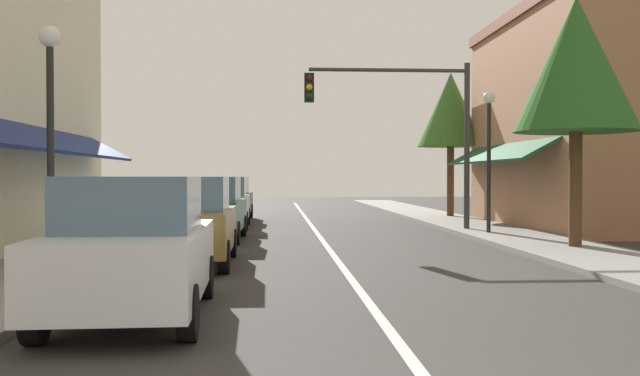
{
  "coord_description": "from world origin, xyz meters",
  "views": [
    {
      "loc": [
        -1.3,
        -3.52,
        1.77
      ],
      "look_at": [
        -0.28,
        12.5,
        1.51
      ],
      "focal_mm": 39.33,
      "sensor_mm": 36.0,
      "label": 1
    }
  ],
  "objects_px": {
    "parked_car_third_left": "(211,209)",
    "street_lamp_right_mid": "(489,137)",
    "parked_car_nearest_left": "(134,248)",
    "tree_right_far": "(451,110)",
    "street_lamp_left_near": "(50,107)",
    "parked_car_distant_left": "(229,199)",
    "traffic_signal_mast_arm": "(409,115)",
    "tree_right_near": "(576,65)",
    "parked_car_second_left": "(188,221)",
    "parked_car_far_left": "(223,202)"
  },
  "relations": [
    {
      "from": "parked_car_third_left",
      "to": "street_lamp_right_mid",
      "type": "xyz_separation_m",
      "value": [
        8.11,
        0.85,
        2.06
      ]
    },
    {
      "from": "parked_car_nearest_left",
      "to": "tree_right_near",
      "type": "xyz_separation_m",
      "value": [
        8.87,
        7.34,
        3.53
      ]
    },
    {
      "from": "street_lamp_left_near",
      "to": "tree_right_near",
      "type": "xyz_separation_m",
      "value": [
        10.82,
        4.34,
        1.49
      ]
    },
    {
      "from": "street_lamp_right_mid",
      "to": "tree_right_near",
      "type": "bearing_deg",
      "value": -79.38
    },
    {
      "from": "parked_car_second_left",
      "to": "tree_right_near",
      "type": "bearing_deg",
      "value": 12.53
    },
    {
      "from": "parked_car_nearest_left",
      "to": "parked_car_far_left",
      "type": "bearing_deg",
      "value": 88.54
    },
    {
      "from": "tree_right_far",
      "to": "traffic_signal_mast_arm",
      "type": "bearing_deg",
      "value": -113.69
    },
    {
      "from": "parked_car_second_left",
      "to": "parked_car_third_left",
      "type": "relative_size",
      "value": 1.0
    },
    {
      "from": "traffic_signal_mast_arm",
      "to": "parked_car_far_left",
      "type": "bearing_deg",
      "value": 157.05
    },
    {
      "from": "parked_car_nearest_left",
      "to": "parked_car_third_left",
      "type": "relative_size",
      "value": 1.0
    },
    {
      "from": "parked_car_nearest_left",
      "to": "tree_right_far",
      "type": "relative_size",
      "value": 0.67
    },
    {
      "from": "parked_car_nearest_left",
      "to": "parked_car_distant_left",
      "type": "relative_size",
      "value": 1.0
    },
    {
      "from": "parked_car_distant_left",
      "to": "parked_car_third_left",
      "type": "bearing_deg",
      "value": -87.85
    },
    {
      "from": "parked_car_third_left",
      "to": "parked_car_distant_left",
      "type": "height_order",
      "value": "same"
    },
    {
      "from": "street_lamp_right_mid",
      "to": "parked_car_third_left",
      "type": "bearing_deg",
      "value": -173.99
    },
    {
      "from": "street_lamp_left_near",
      "to": "tree_right_far",
      "type": "distance_m",
      "value": 20.65
    },
    {
      "from": "tree_right_near",
      "to": "tree_right_far",
      "type": "xyz_separation_m",
      "value": [
        0.28,
        13.0,
        0.17
      ]
    },
    {
      "from": "parked_car_nearest_left",
      "to": "parked_car_second_left",
      "type": "bearing_deg",
      "value": 88.1
    },
    {
      "from": "parked_car_nearest_left",
      "to": "street_lamp_right_mid",
      "type": "distance_m",
      "value": 14.25
    },
    {
      "from": "street_lamp_right_mid",
      "to": "tree_right_far",
      "type": "xyz_separation_m",
      "value": [
        1.07,
        8.78,
        1.63
      ]
    },
    {
      "from": "street_lamp_right_mid",
      "to": "tree_right_far",
      "type": "height_order",
      "value": "tree_right_far"
    },
    {
      "from": "parked_car_distant_left",
      "to": "street_lamp_left_near",
      "type": "xyz_separation_m",
      "value": [
        -1.82,
        -16.67,
        2.04
      ]
    },
    {
      "from": "parked_car_nearest_left",
      "to": "tree_right_near",
      "type": "bearing_deg",
      "value": 37.97
    },
    {
      "from": "parked_car_nearest_left",
      "to": "traffic_signal_mast_arm",
      "type": "xyz_separation_m",
      "value": [
        5.99,
        13.12,
        2.84
      ]
    },
    {
      "from": "tree_right_near",
      "to": "parked_car_distant_left",
      "type": "bearing_deg",
      "value": 126.12
    },
    {
      "from": "parked_car_distant_left",
      "to": "traffic_signal_mast_arm",
      "type": "relative_size",
      "value": 0.77
    },
    {
      "from": "tree_right_far",
      "to": "street_lamp_right_mid",
      "type": "bearing_deg",
      "value": -96.96
    },
    {
      "from": "parked_car_distant_left",
      "to": "street_lamp_left_near",
      "type": "distance_m",
      "value": 16.9
    },
    {
      "from": "parked_car_distant_left",
      "to": "tree_right_far",
      "type": "relative_size",
      "value": 0.67
    },
    {
      "from": "street_lamp_left_near",
      "to": "tree_right_far",
      "type": "xyz_separation_m",
      "value": [
        11.1,
        17.33,
        1.65
      ]
    },
    {
      "from": "parked_car_far_left",
      "to": "street_lamp_left_near",
      "type": "bearing_deg",
      "value": -99.19
    },
    {
      "from": "tree_right_far",
      "to": "parked_car_distant_left",
      "type": "bearing_deg",
      "value": -175.94
    },
    {
      "from": "parked_car_nearest_left",
      "to": "parked_car_third_left",
      "type": "distance_m",
      "value": 10.7
    },
    {
      "from": "parked_car_third_left",
      "to": "street_lamp_left_near",
      "type": "xyz_separation_m",
      "value": [
        -1.92,
        -7.69,
        2.04
      ]
    },
    {
      "from": "parked_car_third_left",
      "to": "parked_car_nearest_left",
      "type": "bearing_deg",
      "value": -88.65
    },
    {
      "from": "parked_car_far_left",
      "to": "traffic_signal_mast_arm",
      "type": "relative_size",
      "value": 0.76
    },
    {
      "from": "parked_car_far_left",
      "to": "street_lamp_right_mid",
      "type": "xyz_separation_m",
      "value": [
        8.13,
        -4.12,
        2.06
      ]
    },
    {
      "from": "street_lamp_left_near",
      "to": "parked_car_distant_left",
      "type": "bearing_deg",
      "value": 83.77
    },
    {
      "from": "parked_car_distant_left",
      "to": "street_lamp_left_near",
      "type": "relative_size",
      "value": 0.97
    },
    {
      "from": "street_lamp_right_mid",
      "to": "tree_right_far",
      "type": "distance_m",
      "value": 9.0
    },
    {
      "from": "street_lamp_left_near",
      "to": "tree_right_far",
      "type": "relative_size",
      "value": 0.69
    },
    {
      "from": "tree_right_near",
      "to": "parked_car_second_left",
      "type": "bearing_deg",
      "value": -166.82
    },
    {
      "from": "parked_car_third_left",
      "to": "traffic_signal_mast_arm",
      "type": "bearing_deg",
      "value": 23.14
    },
    {
      "from": "street_lamp_left_near",
      "to": "parked_car_nearest_left",
      "type": "bearing_deg",
      "value": -56.99
    },
    {
      "from": "parked_car_second_left",
      "to": "parked_car_distant_left",
      "type": "xyz_separation_m",
      "value": [
        -0.16,
        14.41,
        0.0
      ]
    },
    {
      "from": "traffic_signal_mast_arm",
      "to": "parked_car_distant_left",
      "type": "bearing_deg",
      "value": 133.02
    },
    {
      "from": "street_lamp_right_mid",
      "to": "parked_car_distant_left",
      "type": "bearing_deg",
      "value": 135.3
    },
    {
      "from": "parked_car_third_left",
      "to": "traffic_signal_mast_arm",
      "type": "xyz_separation_m",
      "value": [
        6.01,
        2.42,
        2.84
      ]
    },
    {
      "from": "parked_car_second_left",
      "to": "street_lamp_left_near",
      "type": "xyz_separation_m",
      "value": [
        -1.98,
        -2.26,
        2.04
      ]
    },
    {
      "from": "street_lamp_right_mid",
      "to": "parked_car_far_left",
      "type": "bearing_deg",
      "value": 153.1
    }
  ]
}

